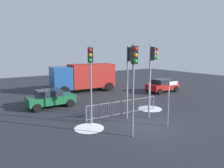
{
  "coord_description": "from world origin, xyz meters",
  "views": [
    {
      "loc": [
        -9.04,
        -9.35,
        4.67
      ],
      "look_at": [
        -0.74,
        2.77,
        2.3
      ],
      "focal_mm": 33.72,
      "sensor_mm": 36.0,
      "label": 1
    }
  ],
  "objects_px": {
    "traffic_light_mid_left": "(152,66)",
    "traffic_light_rear_right": "(152,63)",
    "car_red_far": "(162,85)",
    "traffic_light_mid_right": "(134,70)",
    "traffic_light_foreground_left": "(91,68)",
    "traffic_light_foreground_right": "(129,66)",
    "car_green_trailing": "(50,98)",
    "direction_sign_post": "(169,99)",
    "delivery_truck": "(84,76)"
  },
  "relations": [
    {
      "from": "traffic_light_foreground_left",
      "to": "traffic_light_foreground_right",
      "type": "bearing_deg",
      "value": -159.15
    },
    {
      "from": "traffic_light_mid_left",
      "to": "delivery_truck",
      "type": "bearing_deg",
      "value": -139.7
    },
    {
      "from": "car_red_far",
      "to": "traffic_light_rear_right",
      "type": "bearing_deg",
      "value": -146.64
    },
    {
      "from": "car_green_trailing",
      "to": "car_red_far",
      "type": "relative_size",
      "value": 0.99
    },
    {
      "from": "traffic_light_mid_right",
      "to": "car_red_far",
      "type": "distance_m",
      "value": 13.68
    },
    {
      "from": "traffic_light_mid_right",
      "to": "traffic_light_mid_left",
      "type": "relative_size",
      "value": 1.0
    },
    {
      "from": "traffic_light_rear_right",
      "to": "car_red_far",
      "type": "relative_size",
      "value": 1.3
    },
    {
      "from": "traffic_light_mid_left",
      "to": "car_green_trailing",
      "type": "bearing_deg",
      "value": -101.19
    },
    {
      "from": "traffic_light_mid_left",
      "to": "traffic_light_foreground_left",
      "type": "height_order",
      "value": "traffic_light_mid_left"
    },
    {
      "from": "car_green_trailing",
      "to": "delivery_truck",
      "type": "relative_size",
      "value": 0.53
    },
    {
      "from": "traffic_light_foreground_left",
      "to": "car_red_far",
      "type": "distance_m",
      "value": 12.99
    },
    {
      "from": "traffic_light_foreground_right",
      "to": "traffic_light_foreground_left",
      "type": "height_order",
      "value": "traffic_light_foreground_right"
    },
    {
      "from": "direction_sign_post",
      "to": "traffic_light_rear_right",
      "type": "bearing_deg",
      "value": 60.06
    },
    {
      "from": "traffic_light_foreground_left",
      "to": "car_green_trailing",
      "type": "relative_size",
      "value": 1.3
    },
    {
      "from": "car_red_far",
      "to": "delivery_truck",
      "type": "relative_size",
      "value": 0.53
    },
    {
      "from": "traffic_light_mid_right",
      "to": "car_green_trailing",
      "type": "height_order",
      "value": "traffic_light_mid_right"
    },
    {
      "from": "traffic_light_rear_right",
      "to": "delivery_truck",
      "type": "xyz_separation_m",
      "value": [
        -1.58,
        9.07,
        -1.9
      ]
    },
    {
      "from": "traffic_light_rear_right",
      "to": "traffic_light_foreground_right",
      "type": "bearing_deg",
      "value": -74.49
    },
    {
      "from": "traffic_light_foreground_right",
      "to": "delivery_truck",
      "type": "distance_m",
      "value": 10.84
    },
    {
      "from": "direction_sign_post",
      "to": "traffic_light_mid_right",
      "type": "bearing_deg",
      "value": -176.77
    },
    {
      "from": "traffic_light_mid_left",
      "to": "delivery_truck",
      "type": "distance_m",
      "value": 11.37
    },
    {
      "from": "traffic_light_foreground_right",
      "to": "car_red_far",
      "type": "height_order",
      "value": "traffic_light_foreground_right"
    },
    {
      "from": "traffic_light_foreground_left",
      "to": "car_red_far",
      "type": "relative_size",
      "value": 1.29
    },
    {
      "from": "traffic_light_rear_right",
      "to": "car_red_far",
      "type": "height_order",
      "value": "traffic_light_rear_right"
    },
    {
      "from": "direction_sign_post",
      "to": "delivery_truck",
      "type": "xyz_separation_m",
      "value": [
        0.78,
        12.98,
        0.04
      ]
    },
    {
      "from": "traffic_light_mid_left",
      "to": "delivery_truck",
      "type": "relative_size",
      "value": 0.69
    },
    {
      "from": "traffic_light_mid_left",
      "to": "direction_sign_post",
      "type": "distance_m",
      "value": 2.66
    },
    {
      "from": "delivery_truck",
      "to": "traffic_light_foreground_right",
      "type": "bearing_deg",
      "value": 84.62
    },
    {
      "from": "traffic_light_foreground_left",
      "to": "direction_sign_post",
      "type": "distance_m",
      "value": 5.17
    },
    {
      "from": "traffic_light_foreground_left",
      "to": "direction_sign_post",
      "type": "relative_size",
      "value": 1.63
    },
    {
      "from": "traffic_light_mid_left",
      "to": "car_red_far",
      "type": "distance_m",
      "value": 10.09
    },
    {
      "from": "traffic_light_rear_right",
      "to": "traffic_light_foreground_right",
      "type": "relative_size",
      "value": 1.0
    },
    {
      "from": "traffic_light_rear_right",
      "to": "traffic_light_foreground_left",
      "type": "distance_m",
      "value": 6.26
    },
    {
      "from": "traffic_light_mid_right",
      "to": "traffic_light_foreground_left",
      "type": "xyz_separation_m",
      "value": [
        -0.88,
        3.02,
        -0.03
      ]
    },
    {
      "from": "traffic_light_mid_left",
      "to": "traffic_light_foreground_left",
      "type": "bearing_deg",
      "value": -62.47
    },
    {
      "from": "traffic_light_mid_right",
      "to": "traffic_light_foreground_right",
      "type": "relative_size",
      "value": 1.0
    },
    {
      "from": "traffic_light_mid_right",
      "to": "traffic_light_foreground_left",
      "type": "relative_size",
      "value": 1.01
    },
    {
      "from": "traffic_light_rear_right",
      "to": "car_red_far",
      "type": "xyz_separation_m",
      "value": [
        5.55,
        3.8,
        -2.87
      ]
    },
    {
      "from": "car_green_trailing",
      "to": "car_red_far",
      "type": "bearing_deg",
      "value": -3.88
    },
    {
      "from": "traffic_light_rear_right",
      "to": "delivery_truck",
      "type": "bearing_deg",
      "value": -176.85
    },
    {
      "from": "traffic_light_mid_left",
      "to": "traffic_light_foreground_left",
      "type": "xyz_separation_m",
      "value": [
        -4.09,
        1.13,
        -0.04
      ]
    },
    {
      "from": "car_green_trailing",
      "to": "traffic_light_foreground_right",
      "type": "bearing_deg",
      "value": -60.48
    },
    {
      "from": "car_green_trailing",
      "to": "car_red_far",
      "type": "distance_m",
      "value": 12.52
    },
    {
      "from": "traffic_light_mid_right",
      "to": "traffic_light_mid_left",
      "type": "distance_m",
      "value": 3.72
    },
    {
      "from": "traffic_light_foreground_right",
      "to": "direction_sign_post",
      "type": "xyz_separation_m",
      "value": [
        1.14,
        -2.48,
        -1.93
      ]
    },
    {
      "from": "traffic_light_mid_left",
      "to": "traffic_light_foreground_right",
      "type": "bearing_deg",
      "value": -73.31
    },
    {
      "from": "traffic_light_mid_left",
      "to": "car_red_far",
      "type": "xyz_separation_m",
      "value": [
        7.64,
        5.93,
        -2.88
      ]
    },
    {
      "from": "traffic_light_mid_right",
      "to": "car_green_trailing",
      "type": "relative_size",
      "value": 1.31
    },
    {
      "from": "traffic_light_mid_left",
      "to": "traffic_light_rear_right",
      "type": "distance_m",
      "value": 2.98
    },
    {
      "from": "direction_sign_post",
      "to": "car_red_far",
      "type": "bearing_deg",
      "value": 45.44
    }
  ]
}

